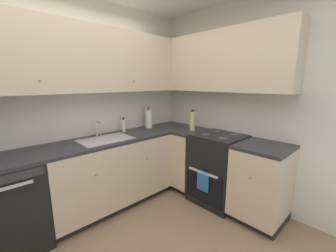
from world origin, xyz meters
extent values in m
cube|color=silver|center=(0.00, 1.43, 1.31)|extent=(3.76, 0.05, 2.62)
cube|color=silver|center=(1.86, 0.00, 1.31)|extent=(0.05, 2.91, 2.62)
cube|color=black|center=(-0.66, 1.10, 0.44)|extent=(0.60, 0.60, 0.88)
cube|color=#333333|center=(-0.66, 0.80, 0.83)|extent=(0.55, 0.01, 0.07)
cube|color=silver|center=(-0.66, 0.79, 0.76)|extent=(0.36, 0.02, 0.02)
cube|color=beige|center=(0.44, 1.10, 0.49)|extent=(1.59, 0.60, 0.79)
cube|color=black|center=(0.44, 1.13, 0.04)|extent=(1.59, 0.54, 0.09)
sphere|color=tan|center=(0.09, 0.79, 0.64)|extent=(0.02, 0.02, 0.02)
sphere|color=tan|center=(0.79, 0.79, 0.64)|extent=(0.02, 0.02, 0.02)
cube|color=#2D2D33|center=(0.44, 1.10, 0.90)|extent=(2.79, 0.60, 0.03)
cube|color=beige|center=(1.53, 0.67, 0.49)|extent=(0.60, 0.27, 0.79)
cube|color=black|center=(1.56, 0.67, 0.04)|extent=(0.54, 0.27, 0.09)
cube|color=beige|center=(1.53, -0.38, 0.49)|extent=(0.60, 0.54, 0.79)
cube|color=black|center=(1.56, -0.38, 0.04)|extent=(0.54, 0.54, 0.09)
sphere|color=tan|center=(1.22, -0.38, 0.64)|extent=(0.02, 0.02, 0.02)
cube|color=#2D2D33|center=(1.53, 0.67, 0.90)|extent=(0.60, 0.27, 0.03)
cube|color=#2D2D33|center=(1.53, -0.38, 0.90)|extent=(0.60, 0.54, 0.03)
cube|color=black|center=(1.55, 0.21, 0.46)|extent=(0.64, 0.62, 0.92)
cube|color=black|center=(1.22, 0.21, 0.29)|extent=(0.02, 0.55, 0.39)
cube|color=silver|center=(1.20, 0.21, 0.51)|extent=(0.02, 0.43, 0.02)
cube|color=black|center=(1.55, 0.21, 0.92)|extent=(0.59, 0.60, 0.01)
cube|color=black|center=(1.86, 0.21, 0.99)|extent=(0.03, 0.60, 0.15)
cylinder|color=#4C4C4C|center=(1.41, 0.07, 0.93)|extent=(0.11, 0.11, 0.01)
cylinder|color=#4C4C4C|center=(1.41, 0.35, 0.93)|extent=(0.11, 0.11, 0.01)
cylinder|color=#4C4C4C|center=(1.69, 0.07, 0.93)|extent=(0.11, 0.11, 0.01)
cylinder|color=#4C4C4C|center=(1.69, 0.35, 0.93)|extent=(0.11, 0.11, 0.01)
cube|color=#2D6BB2|center=(1.20, 0.20, 0.40)|extent=(0.02, 0.17, 0.26)
cube|color=beige|center=(0.28, 1.24, 1.87)|extent=(2.47, 0.32, 0.76)
sphere|color=tan|center=(-0.27, 1.07, 1.63)|extent=(0.02, 0.02, 0.02)
sphere|color=tan|center=(0.82, 1.07, 1.63)|extent=(0.02, 0.02, 0.02)
cube|color=beige|center=(1.67, 0.40, 1.87)|extent=(0.32, 2.00, 0.76)
cube|color=#B7B7BC|center=(0.37, 1.07, 0.92)|extent=(0.62, 0.40, 0.01)
cube|color=gray|center=(0.37, 1.07, 0.87)|extent=(0.57, 0.36, 0.09)
cube|color=#99999E|center=(0.37, 1.07, 0.89)|extent=(0.02, 0.35, 0.06)
cylinder|color=silver|center=(0.37, 1.30, 1.02)|extent=(0.02, 0.02, 0.21)
cylinder|color=silver|center=(0.37, 1.23, 1.12)|extent=(0.02, 0.15, 0.02)
cylinder|color=silver|center=(0.42, 1.30, 0.95)|extent=(0.02, 0.02, 0.06)
cylinder|color=silver|center=(0.76, 1.28, 1.01)|extent=(0.06, 0.06, 0.17)
cylinder|color=#262626|center=(0.76, 1.28, 1.11)|extent=(0.03, 0.03, 0.03)
cylinder|color=white|center=(1.19, 1.26, 1.06)|extent=(0.11, 0.11, 0.28)
cylinder|color=#3F3F3F|center=(1.19, 1.26, 1.08)|extent=(0.02, 0.02, 0.34)
cylinder|color=beige|center=(1.53, 0.67, 1.06)|extent=(0.08, 0.08, 0.28)
cylinder|color=black|center=(1.53, 0.67, 1.21)|extent=(0.04, 0.04, 0.02)
camera|label=1|loc=(-0.80, -1.25, 1.61)|focal=22.42mm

